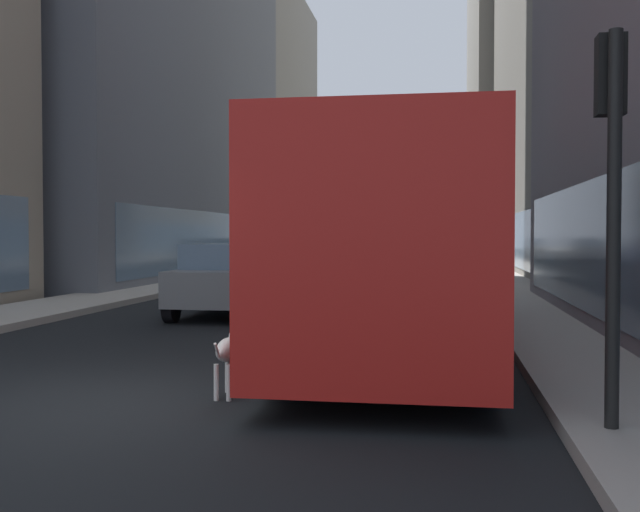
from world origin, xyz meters
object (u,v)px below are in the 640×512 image
traffic_light_near (612,162)px  car_blue_hatchback (334,252)px  transit_bus (401,237)px  car_white_van (430,249)px  car_grey_wagon (230,279)px  dalmatian_dog (230,350)px  car_silver_sedan (373,249)px

traffic_light_near → car_blue_hatchback: bearing=101.9°
transit_bus → traffic_light_near: size_ratio=3.39×
car_blue_hatchback → traffic_light_near: traffic_light_near is taller
traffic_light_near → car_white_van: bearing=92.6°
car_grey_wagon → traffic_light_near: (6.10, -9.16, 1.62)m
transit_bus → car_white_van: (0.00, 41.28, -0.95)m
car_blue_hatchback → dalmatian_dog: 35.48m
transit_bus → car_grey_wagon: size_ratio=2.93×
car_blue_hatchback → car_silver_sedan: 8.51m
transit_bus → car_grey_wagon: (-4.00, 3.55, -0.96)m
car_blue_hatchback → traffic_light_near: (7.70, -36.53, 1.61)m
car_white_van → car_grey_wagon: 37.94m
car_silver_sedan → car_grey_wagon: bearing=-90.0°
transit_bus → car_white_van: 41.29m
transit_bus → car_blue_hatchback: size_ratio=2.70×
car_white_van → traffic_light_near: (2.10, -46.89, 1.61)m
traffic_light_near → dalmatian_dog: bearing=161.5°
dalmatian_dog → car_silver_sedan: bearing=93.0°
car_grey_wagon → car_silver_sedan: bearing=90.0°
car_grey_wagon → car_white_van: bearing=83.9°
car_white_van → transit_bus: bearing=-90.0°
car_silver_sedan → traffic_light_near: bearing=-82.3°
car_white_van → car_silver_sedan: 4.47m
car_white_van → dalmatian_dog: 45.65m
car_silver_sedan → dalmatian_dog: bearing=-87.0°
transit_bus → traffic_light_near: bearing=-69.5°
car_grey_wagon → traffic_light_near: bearing=-56.3°
car_grey_wagon → traffic_light_near: traffic_light_near is taller
transit_bus → car_white_van: size_ratio=2.59×
car_grey_wagon → traffic_light_near: 11.12m
dalmatian_dog → car_blue_hatchback: bearing=96.3°
car_blue_hatchback → car_silver_sedan: size_ratio=1.01×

